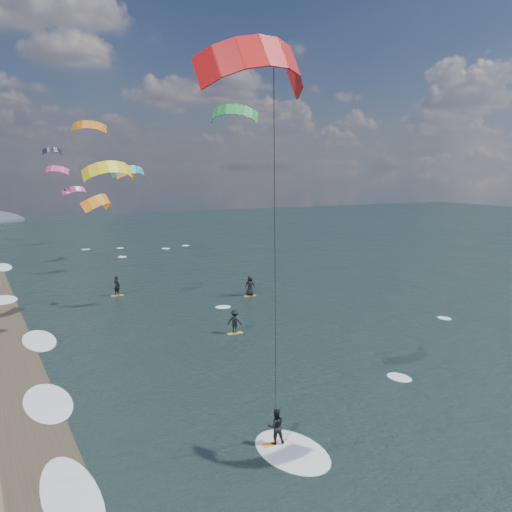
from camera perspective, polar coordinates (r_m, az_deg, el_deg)
name	(u,v)px	position (r m, az deg, el deg)	size (l,w,h in m)	color
ground	(439,500)	(22.45, 17.87, -22.21)	(260.00, 260.00, 0.00)	black
wet_sand_strip	(38,452)	(26.03, -20.96, -17.80)	(3.00, 240.00, 0.00)	#382D23
kitesurfer_near_b	(279,226)	(17.65, 2.35, 3.05)	(6.85, 8.38, 15.31)	orange
far_kitesurfers	(215,299)	(46.43, -4.14, -4.30)	(11.71, 16.55, 1.85)	orange
bg_kite_field	(103,161)	(65.07, -15.07, 9.12)	(13.56, 64.72, 8.81)	yellow
shoreline_surf	(52,404)	(30.47, -19.69, -13.73)	(2.40, 79.40, 0.11)	white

